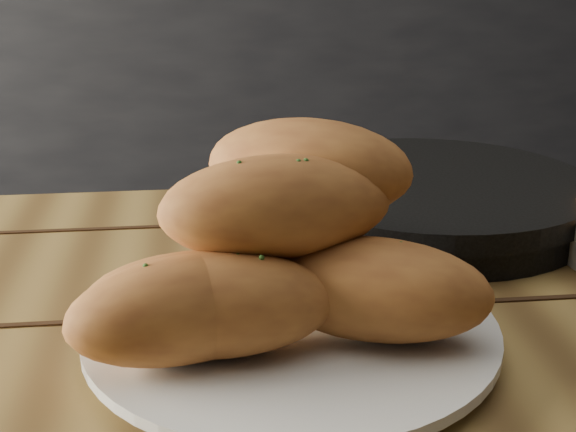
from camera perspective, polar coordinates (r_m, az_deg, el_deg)
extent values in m
cube|color=black|center=(2.59, -4.19, 6.77)|extent=(2.80, 0.60, 0.90)
cube|color=olive|center=(0.56, 9.15, -12.77)|extent=(1.39, 0.84, 0.04)
cylinder|color=silver|center=(0.57, 0.23, -8.62)|extent=(0.26, 0.26, 0.01)
cylinder|color=silver|center=(0.57, 0.23, -7.91)|extent=(0.29, 0.29, 0.01)
ellipsoid|color=#BD7534|center=(0.52, -5.67, -6.27)|extent=(0.16, 0.08, 0.07)
ellipsoid|color=#BD7534|center=(0.54, 6.13, -5.19)|extent=(0.17, 0.12, 0.07)
ellipsoid|color=#BD7534|center=(0.60, -0.89, -2.17)|extent=(0.09, 0.16, 0.07)
ellipsoid|color=#BD7534|center=(0.53, -0.82, 0.68)|extent=(0.16, 0.09, 0.07)
ellipsoid|color=#BD7534|center=(0.56, 1.47, 3.44)|extent=(0.16, 0.12, 0.07)
ellipsoid|color=#BD7534|center=(0.51, -6.82, -6.45)|extent=(0.18, 0.12, 0.07)
cylinder|color=black|center=(0.82, 10.02, 0.70)|extent=(0.31, 0.31, 0.03)
cylinder|color=black|center=(0.81, 10.10, 2.03)|extent=(0.32, 0.32, 0.02)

